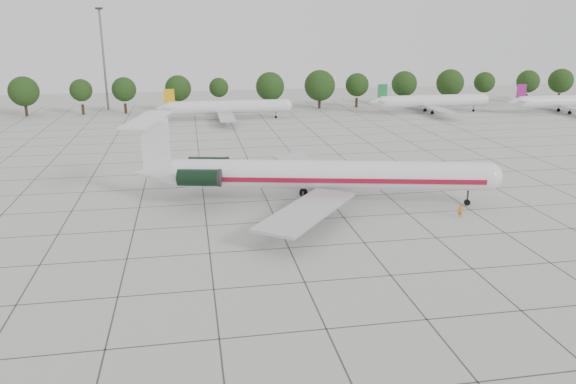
% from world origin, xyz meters
% --- Properties ---
extents(ground, '(260.00, 260.00, 0.00)m').
position_xyz_m(ground, '(0.00, 0.00, 0.00)').
color(ground, beige).
rests_on(ground, ground).
extents(apron_joints, '(170.00, 170.00, 0.02)m').
position_xyz_m(apron_joints, '(0.00, 15.00, 0.01)').
color(apron_joints, '#383838').
rests_on(apron_joints, ground).
extents(main_airliner, '(45.72, 35.49, 10.83)m').
position_xyz_m(main_airliner, '(5.03, 6.00, 3.83)').
color(main_airliner, silver).
rests_on(main_airliner, ground).
extents(ground_crew, '(0.61, 0.40, 1.67)m').
position_xyz_m(ground_crew, '(21.48, -2.32, 0.83)').
color(ground_crew, orange).
rests_on(ground_crew, ground).
extents(bg_airliner_c, '(28.24, 27.20, 7.40)m').
position_xyz_m(bg_airliner_c, '(-0.34, 71.28, 2.91)').
color(bg_airliner_c, silver).
rests_on(bg_airliner_c, ground).
extents(bg_airliner_d, '(28.24, 27.20, 7.40)m').
position_xyz_m(bg_airliner_d, '(51.11, 72.72, 2.91)').
color(bg_airliner_d, silver).
rests_on(bg_airliner_d, ground).
extents(bg_airliner_e, '(28.24, 27.20, 7.40)m').
position_xyz_m(bg_airliner_e, '(84.69, 66.60, 2.91)').
color(bg_airliner_e, silver).
rests_on(bg_airliner_e, ground).
extents(tree_line, '(249.86, 8.44, 10.22)m').
position_xyz_m(tree_line, '(-11.68, 85.00, 5.98)').
color(tree_line, '#332114').
rests_on(tree_line, ground).
extents(floodlight_mast, '(1.60, 1.60, 25.45)m').
position_xyz_m(floodlight_mast, '(-30.00, 92.00, 14.28)').
color(floodlight_mast, slate).
rests_on(floodlight_mast, ground).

